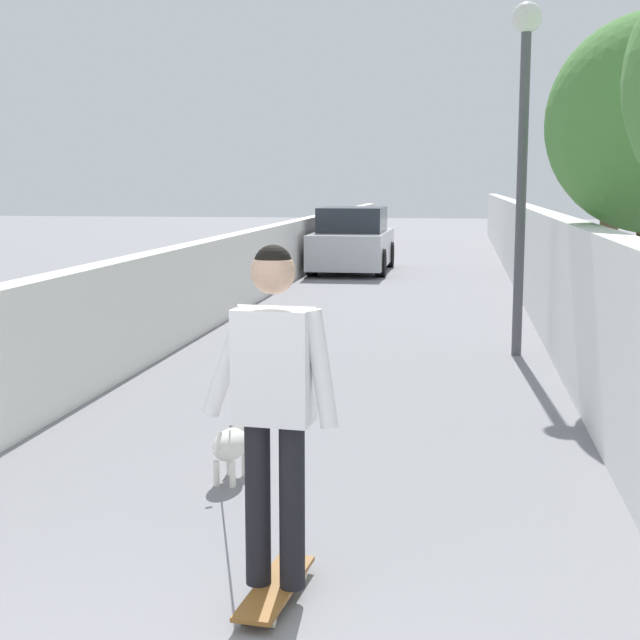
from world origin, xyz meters
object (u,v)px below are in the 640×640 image
lamp_post (524,117)px  car_near (353,242)px  skateboard (275,588)px  person_skateboarder (274,389)px  dog (232,443)px  tree_right_mid (613,147)px

lamp_post → car_near: 11.27m
skateboard → car_near: size_ratio=0.20×
person_skateboarder → dog: 2.13m
dog → person_skateboarder: bearing=-159.6°
tree_right_mid → car_near: size_ratio=0.87×
person_skateboarder → car_near: 17.72m
skateboard → car_near: 17.73m
dog → skateboard: bearing=-159.6°
lamp_post → person_skateboarder: (-7.08, 1.61, -1.79)m
skateboard → person_skateboarder: bearing=166.0°
tree_right_mid → car_near: 8.38m
tree_right_mid → person_skateboarder: size_ratio=2.04×
skateboard → dog: dog is taller
person_skateboarder → car_near: (17.64, 1.66, -0.39)m
person_skateboarder → car_near: bearing=5.4°
person_skateboarder → dog: bearing=20.4°
tree_right_mid → lamp_post: (-4.10, 1.67, 0.21)m
person_skateboarder → lamp_post: bearing=-12.8°
person_skateboarder → tree_right_mid: bearing=-16.4°
lamp_post → skateboard: 7.79m
lamp_post → skateboard: size_ratio=5.16×
lamp_post → dog: size_ratio=1.96×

